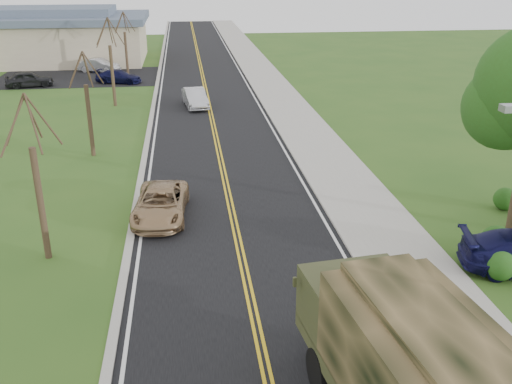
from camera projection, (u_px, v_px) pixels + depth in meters
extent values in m
cube|color=black|center=(205.00, 87.00, 49.25)|extent=(8.00, 120.00, 0.01)
cube|color=#9E998E|center=(253.00, 85.00, 49.72)|extent=(0.30, 120.00, 0.12)
cube|color=#9E998E|center=(272.00, 85.00, 49.92)|extent=(3.20, 120.00, 0.10)
cube|color=#9E998E|center=(156.00, 88.00, 48.75)|extent=(0.30, 120.00, 0.10)
sphere|color=#244D16|center=(506.00, 107.00, 21.45)|extent=(3.24, 3.24, 3.24)
cylinder|color=#38281C|center=(41.00, 205.00, 20.05)|extent=(0.24, 0.24, 4.20)
cylinder|color=#38281C|center=(44.00, 119.00, 19.09)|extent=(1.01, 0.33, 1.90)
cylinder|color=#38281C|center=(34.00, 118.00, 19.52)|extent=(0.13, 1.29, 1.74)
cylinder|color=#38281C|center=(15.00, 120.00, 19.03)|extent=(0.98, 0.43, 1.90)
cylinder|color=#38281C|center=(12.00, 127.00, 18.46)|extent=(0.79, 1.05, 1.77)
cylinder|color=#38281C|center=(33.00, 124.00, 18.57)|extent=(0.58, 0.90, 1.90)
cylinder|color=#38281C|center=(90.00, 121.00, 31.14)|extent=(0.24, 0.24, 3.96)
cylinder|color=#38281C|center=(93.00, 68.00, 30.23)|extent=(0.96, 0.32, 1.79)
cylinder|color=#38281C|center=(86.00, 68.00, 30.63)|extent=(0.12, 1.22, 1.65)
cylinder|color=#38281C|center=(76.00, 68.00, 30.17)|extent=(0.93, 0.41, 1.79)
cylinder|color=#38281C|center=(76.00, 71.00, 29.64)|extent=(0.75, 0.99, 1.67)
cylinder|color=#38281C|center=(88.00, 69.00, 29.74)|extent=(0.55, 0.85, 1.80)
cylinder|color=#38281C|center=(113.00, 76.00, 42.09)|extent=(0.24, 0.24, 4.44)
cylinder|color=#38281C|center=(116.00, 31.00, 41.07)|extent=(1.07, 0.35, 2.00)
cylinder|color=#38281C|center=(110.00, 32.00, 41.52)|extent=(0.13, 1.36, 1.84)
cylinder|color=#38281C|center=(102.00, 31.00, 41.01)|extent=(1.03, 0.46, 2.00)
cylinder|color=#38281C|center=(102.00, 33.00, 40.41)|extent=(0.83, 1.10, 1.87)
cylinder|color=#38281C|center=(112.00, 32.00, 40.52)|extent=(0.61, 0.95, 2.01)
cylinder|color=#38281C|center=(126.00, 54.00, 53.20)|extent=(0.24, 0.24, 4.08)
cylinder|color=#38281C|center=(129.00, 22.00, 52.26)|extent=(0.99, 0.33, 1.84)
cylinder|color=#38281C|center=(125.00, 22.00, 52.68)|extent=(0.13, 1.25, 1.69)
cylinder|color=#38281C|center=(119.00, 22.00, 52.20)|extent=(0.95, 0.42, 1.85)
cylinder|color=#38281C|center=(119.00, 23.00, 51.65)|extent=(0.77, 1.02, 1.72)
cylinder|color=#38281C|center=(126.00, 22.00, 51.76)|extent=(0.57, 0.88, 1.85)
cube|color=tan|center=(49.00, 42.00, 61.32)|extent=(20.00, 12.00, 4.20)
cube|color=#475466|center=(46.00, 19.00, 60.43)|extent=(21.00, 13.00, 0.70)
cube|color=#475466|center=(45.00, 12.00, 60.16)|extent=(14.00, 8.00, 0.90)
cube|color=black|center=(96.00, 77.00, 53.60)|extent=(18.00, 10.00, 0.02)
cylinder|color=black|center=(320.00, 371.00, 14.17)|extent=(0.51, 1.20, 1.17)
cylinder|color=black|center=(402.00, 357.00, 14.67)|extent=(0.51, 1.20, 1.17)
cube|color=#393D21|center=(356.00, 303.00, 14.41)|extent=(2.76, 2.30, 1.48)
cube|color=black|center=(343.00, 277.00, 15.19)|extent=(2.32, 0.36, 0.74)
cube|color=black|center=(433.00, 382.00, 10.99)|extent=(3.30, 5.89, 2.12)
cube|color=black|center=(440.00, 334.00, 10.57)|extent=(2.35, 5.78, 0.26)
imported|color=#A4835C|center=(161.00, 204.00, 23.86)|extent=(2.48, 4.72, 1.27)
imported|color=#B8B9BD|center=(195.00, 98.00, 42.25)|extent=(2.00, 4.31, 1.37)
imported|color=black|center=(29.00, 79.00, 49.09)|extent=(4.19, 2.37, 1.34)
imported|color=#BABABF|center=(99.00, 65.00, 55.73)|extent=(4.29, 2.91, 1.34)
imported|color=black|center=(118.00, 77.00, 50.70)|extent=(4.34, 2.65, 1.18)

